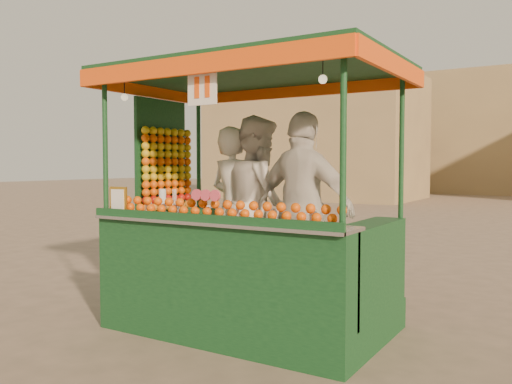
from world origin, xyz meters
The scene contains 7 objects.
ground centered at (0.00, 0.00, 0.00)m, with size 90.00×90.00×0.00m, color brown.
building_left centered at (-9.00, 20.00, 3.00)m, with size 10.00×6.00×6.00m, color tan.
building_center centered at (-2.00, 30.00, 3.50)m, with size 14.00×7.00×7.00m, color tan.
juice_cart centered at (-0.38, -0.25, 0.88)m, with size 2.97×1.93×2.70m.
vendor_left centered at (-0.68, 0.08, 1.21)m, with size 0.74×0.57×1.80m.
vendor_middle centered at (-0.40, 0.16, 1.27)m, with size 1.13×1.18×1.91m.
vendor_right centered at (0.28, -0.11, 1.27)m, with size 1.18×0.65×1.91m.
Camera 1 is at (2.59, -4.80, 1.71)m, focal length 37.46 mm.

